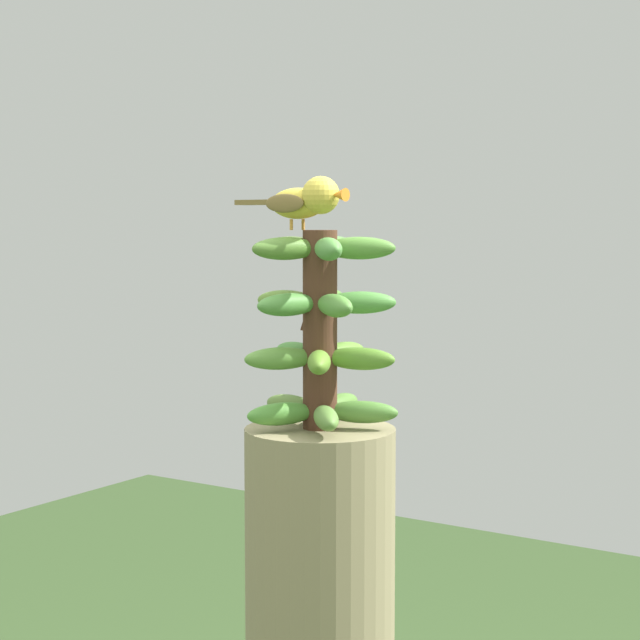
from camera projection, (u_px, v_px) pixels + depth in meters
name	position (u px, v px, depth m)	size (l,w,h in m)	color
banana_bunch	(320.00, 329.00, 1.70)	(0.24, 0.24, 0.30)	#4C2D1E
perched_bird	(306.00, 200.00, 1.68)	(0.07, 0.22, 0.08)	#C68933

